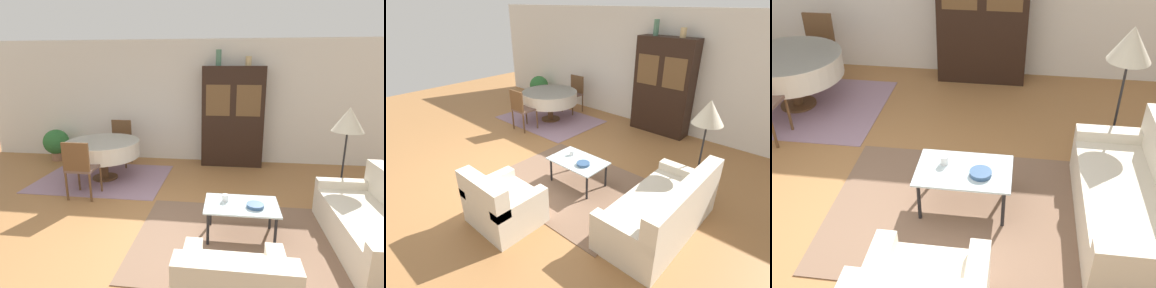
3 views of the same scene
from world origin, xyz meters
The scene contains 16 objects.
ground_plane centered at (0.00, 0.00, 0.00)m, with size 14.00×14.00×0.00m, color #9E6B3D.
wall_back centered at (0.00, 3.63, 1.35)m, with size 10.00×0.06×2.70m.
area_rug centered at (0.92, 0.30, 0.01)m, with size 2.57×1.97×0.01m.
dining_rug centered at (-1.64, 2.15, 0.01)m, with size 2.41×1.76×0.01m.
couch centered at (2.54, 0.30, 0.30)m, with size 0.87×1.84×0.86m.
coffee_table centered at (0.95, 0.39, 0.41)m, with size 0.92×0.60×0.44m.
display_cabinet centered at (0.83, 3.37, 1.07)m, with size 1.31×0.42×2.14m.
dining_table centered at (-1.61, 2.15, 0.61)m, with size 1.38×1.38×0.75m.
dining_chair_near centered at (-1.61, 1.24, 0.57)m, with size 0.44×0.44×0.97m.
dining_chair_far centered at (-1.61, 3.06, 0.57)m, with size 0.44×0.44×0.97m.
floor_lamp centered at (2.51, 1.49, 1.33)m, with size 0.45×0.45×1.55m.
cup centered at (0.75, 0.46, 0.50)m, with size 0.08×0.08×0.09m.
bowl centered at (1.12, 0.33, 0.47)m, with size 0.21×0.21×0.04m.
vase_tall centered at (0.51, 3.37, 2.30)m, with size 0.11×0.11×0.33m.
vase_short centered at (1.12, 3.37, 2.23)m, with size 0.12×0.12×0.19m.
potted_plant centered at (-3.19, 3.17, 0.41)m, with size 0.57×0.57×0.72m.
Camera 1 is at (0.77, -3.09, 2.12)m, focal length 28.00 mm.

